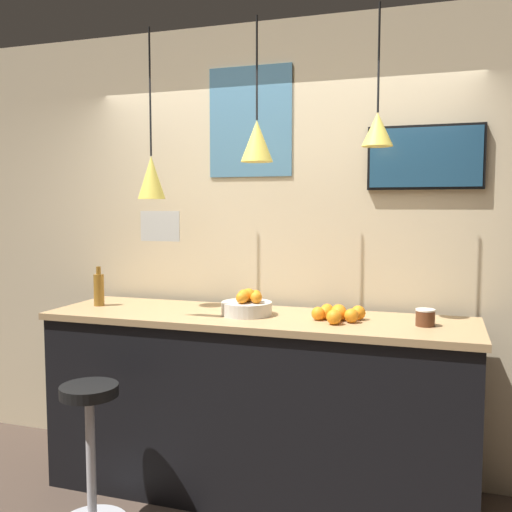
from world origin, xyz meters
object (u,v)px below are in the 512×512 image
(juice_bottle, at_px, (99,289))
(mounted_tv, at_px, (425,157))
(bar_stool, at_px, (90,438))
(fruit_bowl, at_px, (247,306))
(spread_jar, at_px, (425,318))

(juice_bottle, distance_m, mounted_tv, 2.18)
(bar_stool, bearing_deg, juice_bottle, 118.44)
(fruit_bowl, bearing_deg, bar_stool, -138.09)
(fruit_bowl, xyz_separation_m, spread_jar, (1.01, 0.00, -0.01))
(spread_jar, distance_m, mounted_tv, 0.97)
(juice_bottle, relative_size, mounted_tv, 0.38)
(juice_bottle, bearing_deg, bar_stool, -61.56)
(juice_bottle, xyz_separation_m, mounted_tv, (1.98, 0.41, 0.82))
(spread_jar, bearing_deg, mounted_tv, 94.74)
(fruit_bowl, height_order, juice_bottle, juice_bottle)
(bar_stool, bearing_deg, fruit_bowl, 41.91)
(juice_bottle, distance_m, spread_jar, 2.02)
(juice_bottle, bearing_deg, fruit_bowl, -0.21)
(juice_bottle, relative_size, spread_jar, 2.48)
(fruit_bowl, distance_m, mounted_tv, 1.37)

